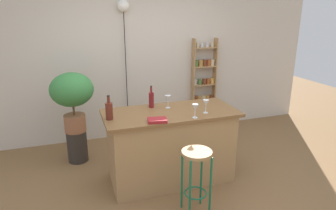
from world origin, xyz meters
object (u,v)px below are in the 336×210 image
object	(u,v)px
bar_stool	(196,168)
cookbook	(157,120)
plant_stool	(77,146)
wine_glass_center	(206,104)
pendant_globe_light	(123,9)
wine_glass_right	(195,108)
bottle_spirits_clear	(109,110)
bottle_soda_blue	(151,99)
potted_plant	(72,94)
spice_shelf	(204,84)
wine_glass_left	(168,99)

from	to	relation	value
bar_stool	cookbook	bearing A→B (deg)	122.35
bar_stool	plant_stool	bearing A→B (deg)	125.38
wine_glass_center	cookbook	world-z (taller)	wine_glass_center
pendant_globe_light	wine_glass_center	bearing A→B (deg)	-70.00
wine_glass_center	wine_glass_right	world-z (taller)	same
pendant_globe_light	bottle_spirits_clear	bearing A→B (deg)	-107.66
bar_stool	bottle_soda_blue	bearing A→B (deg)	102.16
wine_glass_center	wine_glass_right	distance (m)	0.23
potted_plant	wine_glass_center	size ratio (longest dim) A/B	5.15
wine_glass_right	pendant_globe_light	bearing A→B (deg)	103.32
plant_stool	bar_stool	bearing A→B (deg)	-54.62
spice_shelf	potted_plant	bearing A→B (deg)	-164.62
spice_shelf	bottle_spirits_clear	distance (m)	2.46
plant_stool	wine_glass_center	world-z (taller)	wine_glass_center
bar_stool	cookbook	xyz separation A→B (m)	(-0.29, 0.45, 0.41)
potted_plant	cookbook	xyz separation A→B (m)	(0.87, -1.17, -0.07)
bottle_spirits_clear	wine_glass_left	world-z (taller)	bottle_spirits_clear
potted_plant	bottle_spirits_clear	bearing A→B (deg)	-67.96
wine_glass_left	cookbook	xyz separation A→B (m)	(-0.27, -0.43, -0.10)
potted_plant	pendant_globe_light	xyz separation A→B (m)	(0.88, 0.65, 1.11)
bottle_spirits_clear	bottle_soda_blue	xyz separation A→B (m)	(0.57, 0.28, -0.00)
bottle_soda_blue	wine_glass_left	xyz separation A→B (m)	(0.19, -0.09, 0.01)
spice_shelf	wine_glass_right	size ratio (longest dim) A/B	10.03
bar_stool	bottle_spirits_clear	size ratio (longest dim) A/B	2.59
bottle_spirits_clear	wine_glass_center	size ratio (longest dim) A/B	1.72
bar_stool	potted_plant	bearing A→B (deg)	125.38
cookbook	bar_stool	bearing A→B (deg)	-47.08
bar_stool	wine_glass_left	xyz separation A→B (m)	(-0.02, 0.88, 0.51)
wine_glass_right	wine_glass_center	bearing A→B (deg)	32.71
plant_stool	cookbook	bearing A→B (deg)	-53.51
bar_stool	cookbook	distance (m)	0.67
potted_plant	wine_glass_right	bearing A→B (deg)	-42.13
plant_stool	wine_glass_left	world-z (taller)	wine_glass_left
bottle_spirits_clear	cookbook	distance (m)	0.56
wine_glass_right	cookbook	world-z (taller)	wine_glass_right
wine_glass_right	spice_shelf	bearing A→B (deg)	62.16
plant_stool	potted_plant	world-z (taller)	potted_plant
bar_stool	wine_glass_center	distance (m)	0.83
wine_glass_right	pendant_globe_light	world-z (taller)	pendant_globe_light
pendant_globe_light	potted_plant	bearing A→B (deg)	-143.31
bottle_spirits_clear	spice_shelf	bearing A→B (deg)	39.26
bar_stool	plant_stool	distance (m)	2.02
bottle_spirits_clear	bottle_soda_blue	size ratio (longest dim) A/B	1.01
bottle_spirits_clear	wine_glass_right	xyz separation A→B (m)	(0.94, -0.26, 0.01)
potted_plant	wine_glass_left	bearing A→B (deg)	-33.13
bar_stool	wine_glass_right	bearing A→B (deg)	69.64
bottle_soda_blue	bottle_spirits_clear	bearing A→B (deg)	-154.16
bar_stool	wine_glass_right	size ratio (longest dim) A/B	4.45
spice_shelf	plant_stool	xyz separation A→B (m)	(-2.27, -0.63, -0.60)
wine_glass_left	pendant_globe_light	distance (m)	1.78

